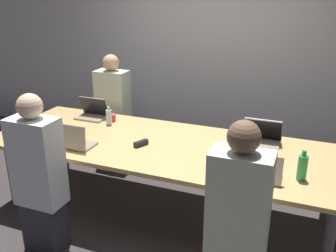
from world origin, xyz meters
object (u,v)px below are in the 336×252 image
cup_far_left (112,118)px  stapler (141,143)px  cup_far_right (235,135)px  bottle_far_left (109,117)px  laptop_far_right (262,136)px  cup_near_left (47,139)px  laptop_far_left (93,112)px  laptop_near_left (72,141)px  bottle_near_right (302,167)px  laptop_near_right (261,173)px  person_near_right (237,223)px  person_near_left (39,178)px  person_far_left (113,111)px

cup_far_left → stapler: 0.79m
cup_far_right → cup_far_left: 1.40m
bottle_far_left → laptop_far_right: bearing=3.2°
cup_near_left → laptop_far_left: size_ratio=0.25×
laptop_near_left → cup_far_right: bearing=-150.9°
laptop_far_right → bottle_far_left: (-1.63, -0.09, 0.02)m
bottle_near_right → laptop_far_right: size_ratio=0.70×
laptop_far_right → laptop_far_left: 1.92m
laptop_near_right → stapler: bearing=-12.5°
person_near_right → cup_far_left: (-1.70, 1.30, 0.10)m
cup_far_right → bottle_far_left: 1.37m
laptop_far_right → stapler: size_ratio=2.29×
laptop_far_right → person_near_left: bearing=-142.1°
laptop_near_right → person_far_left: size_ratio=0.23×
person_near_right → bottle_far_left: 2.06m
person_near_right → bottle_near_right: bearing=-118.3°
person_near_left → cup_near_left: 0.59m
stapler → person_near_left: bearing=-101.4°
person_near_right → cup_far_right: (-0.30, 1.28, 0.11)m
cup_near_left → stapler: 0.91m
bottle_near_right → laptop_near_right: bearing=-156.8°
laptop_near_right → bottle_far_left: laptop_near_right is taller
bottle_near_right → cup_near_left: size_ratio=2.93×
cup_near_left → person_far_left: 1.29m
person_near_right → stapler: size_ratio=9.15×
laptop_near_left → cup_near_left: (-0.29, 0.00, -0.03)m
person_near_left → laptop_far_left: 1.34m
person_near_right → cup_far_left: 2.14m
laptop_near_left → laptop_far_right: 1.80m
cup_far_left → bottle_far_left: bottle_far_left is taller
cup_far_right → cup_far_left: bearing=178.9°
laptop_far_left → stapler: bearing=-31.6°
person_near_left → laptop_far_left: person_near_left is taller
person_near_left → cup_far_left: (-0.04, 1.28, 0.11)m
person_near_right → stapler: person_near_right is taller
cup_far_right → bottle_near_right: bearing=-43.1°
person_far_left → cup_far_left: person_far_left is taller
laptop_near_right → bottle_near_right: bearing=-156.8°
person_near_right → laptop_near_left: (-1.67, 0.52, 0.14)m
stapler → bottle_far_left: bearing=170.2°
laptop_far_left → stapler: (0.87, -0.53, -0.04)m
cup_far_left → stapler: (0.61, -0.51, -0.01)m
laptop_far_right → laptop_far_left: bearing=178.7°
laptop_near_right → cup_near_left: size_ratio=3.73×
laptop_near_right → laptop_far_right: (-0.11, 0.75, 0.01)m
person_near_right → laptop_far_left: 2.37m
laptop_near_left → person_far_left: (-0.30, 1.29, -0.14)m
cup_far_right → laptop_far_left: (-1.66, 0.05, 0.03)m
laptop_near_right → stapler: 1.19m
laptop_near_right → laptop_far_right: bearing=-81.8°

